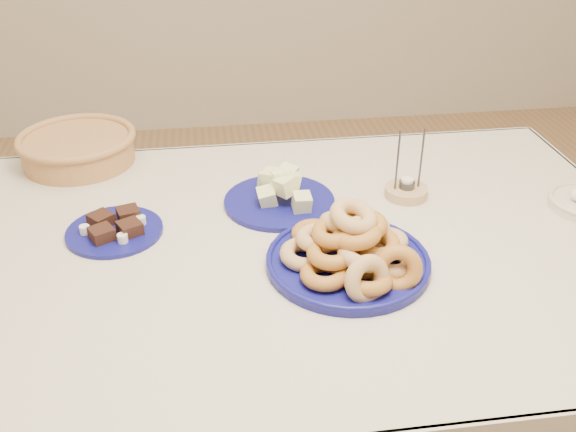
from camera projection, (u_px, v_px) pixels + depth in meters
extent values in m
cylinder|color=brown|center=(33.00, 298.00, 1.90)|extent=(0.06, 0.06, 0.72)
cylinder|color=brown|center=(483.00, 261.00, 2.06)|extent=(0.06, 0.06, 0.72)
cube|color=beige|center=(285.00, 247.00, 1.45)|extent=(1.70, 1.10, 0.02)
cube|color=beige|center=(261.00, 185.00, 1.98)|extent=(1.70, 0.01, 0.28)
cylinder|color=navy|center=(348.00, 262.00, 1.36)|extent=(0.42, 0.42, 0.02)
torus|color=navy|center=(348.00, 259.00, 1.36)|extent=(0.42, 0.42, 0.01)
torus|color=#B18049|center=(385.00, 240.00, 1.39)|extent=(0.12, 0.12, 0.04)
torus|color=#935921|center=(352.00, 228.00, 1.43)|extent=(0.12, 0.12, 0.03)
torus|color=#935921|center=(314.00, 233.00, 1.41)|extent=(0.14, 0.14, 0.03)
torus|color=#B18049|center=(304.00, 254.00, 1.34)|extent=(0.14, 0.14, 0.04)
torus|color=#935921|center=(325.00, 274.00, 1.28)|extent=(0.14, 0.14, 0.03)
torus|color=#935921|center=(367.00, 281.00, 1.26)|extent=(0.12, 0.12, 0.04)
torus|color=#B18049|center=(392.00, 262.00, 1.32)|extent=(0.14, 0.14, 0.03)
torus|color=#B18049|center=(367.00, 228.00, 1.37)|extent=(0.11, 0.11, 0.03)
torus|color=#935921|center=(338.00, 227.00, 1.38)|extent=(0.15, 0.15, 0.05)
torus|color=#B18049|center=(319.00, 238.00, 1.34)|extent=(0.13, 0.13, 0.04)
torus|color=#935921|center=(331.00, 253.00, 1.29)|extent=(0.11, 0.11, 0.03)
torus|color=#B18049|center=(362.00, 256.00, 1.28)|extent=(0.13, 0.13, 0.06)
torus|color=#935921|center=(377.00, 243.00, 1.32)|extent=(0.14, 0.14, 0.05)
torus|color=#935921|center=(363.00, 225.00, 1.33)|extent=(0.14, 0.14, 0.04)
torus|color=#B18049|center=(343.00, 221.00, 1.34)|extent=(0.11, 0.11, 0.06)
torus|color=#935921|center=(336.00, 231.00, 1.31)|extent=(0.13, 0.13, 0.05)
torus|color=#935921|center=(356.00, 236.00, 1.29)|extent=(0.14, 0.14, 0.05)
torus|color=#B18049|center=(354.00, 216.00, 1.30)|extent=(0.14, 0.14, 0.06)
torus|color=#B18049|center=(367.00, 280.00, 1.24)|extent=(0.12, 0.10, 0.11)
torus|color=#935921|center=(397.00, 269.00, 1.27)|extent=(0.11, 0.09, 0.11)
cylinder|color=navy|center=(279.00, 202.00, 1.59)|extent=(0.35, 0.35, 0.01)
cube|color=#D8E490|center=(288.00, 175.00, 1.58)|extent=(0.06, 0.07, 0.05)
cube|color=#D8E490|center=(267.00, 197.00, 1.55)|extent=(0.05, 0.05, 0.06)
cube|color=#D8E490|center=(285.00, 186.00, 1.54)|extent=(0.06, 0.06, 0.05)
cube|color=#D8E490|center=(272.00, 178.00, 1.57)|extent=(0.06, 0.06, 0.05)
cube|color=#D8E490|center=(302.00, 202.00, 1.53)|extent=(0.05, 0.05, 0.05)
cube|color=#D8E490|center=(291.00, 181.00, 1.56)|extent=(0.05, 0.05, 0.06)
cube|color=#D8E490|center=(281.00, 179.00, 1.57)|extent=(0.06, 0.06, 0.05)
cube|color=#D8E490|center=(281.00, 182.00, 1.55)|extent=(0.05, 0.06, 0.05)
cube|color=#D8E490|center=(267.00, 183.00, 1.61)|extent=(0.05, 0.05, 0.05)
cube|color=#D8E490|center=(279.00, 181.00, 1.56)|extent=(0.05, 0.06, 0.05)
cylinder|color=navy|center=(115.00, 231.00, 1.47)|extent=(0.29, 0.29, 0.01)
cube|color=black|center=(102.00, 234.00, 1.43)|extent=(0.07, 0.07, 0.03)
cube|color=black|center=(130.00, 228.00, 1.45)|extent=(0.07, 0.07, 0.03)
cube|color=black|center=(101.00, 219.00, 1.48)|extent=(0.07, 0.07, 0.03)
cube|color=black|center=(128.00, 214.00, 1.50)|extent=(0.06, 0.06, 0.03)
cylinder|color=silver|center=(85.00, 230.00, 1.45)|extent=(0.03, 0.03, 0.02)
cylinder|color=silver|center=(123.00, 238.00, 1.42)|extent=(0.03, 0.03, 0.02)
cylinder|color=silver|center=(141.00, 220.00, 1.49)|extent=(0.03, 0.03, 0.02)
cylinder|color=#94653B|center=(78.00, 150.00, 1.78)|extent=(0.31, 0.31, 0.07)
torus|color=#94653B|center=(76.00, 137.00, 1.76)|extent=(0.33, 0.33, 0.02)
cylinder|color=tan|center=(406.00, 192.00, 1.62)|extent=(0.12, 0.12, 0.02)
cylinder|color=#403F45|center=(407.00, 185.00, 1.61)|extent=(0.04, 0.04, 0.02)
cylinder|color=white|center=(407.00, 180.00, 1.60)|extent=(0.03, 0.03, 0.01)
cylinder|color=#403F45|center=(398.00, 161.00, 1.57)|extent=(0.01, 0.01, 0.16)
cylinder|color=#403F45|center=(421.00, 158.00, 1.58)|extent=(0.01, 0.01, 0.16)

